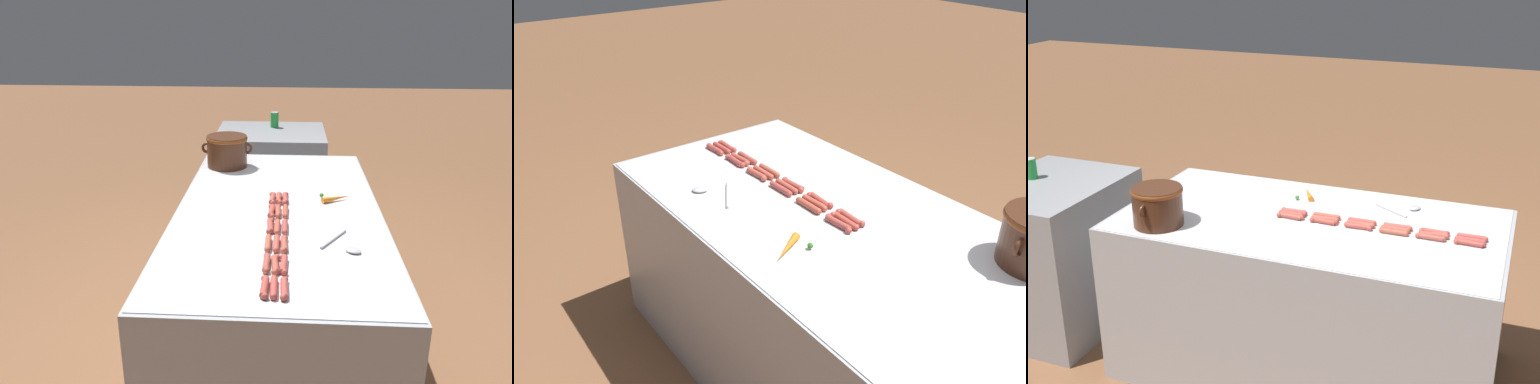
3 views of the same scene
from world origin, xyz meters
The scene contains 22 objects.
ground_plane centered at (0.00, 0.00, 0.00)m, with size 20.00×20.00×0.00m, color brown.
griddle_counter centered at (0.00, 0.00, 0.44)m, with size 1.02×1.98×0.89m.
hot_dog_0 centered at (-0.03, -0.80, 0.90)m, with size 0.03×0.15×0.03m.
hot_dog_1 centered at (-0.03, -0.62, 0.90)m, with size 0.03×0.15×0.03m.
hot_dog_2 centered at (-0.04, -0.44, 0.90)m, with size 0.03×0.15×0.03m.
hot_dog_3 centered at (-0.03, -0.26, 0.90)m, with size 0.04×0.15×0.03m.
hot_dog_4 centered at (-0.03, -0.08, 0.90)m, with size 0.04×0.15×0.03m.
hot_dog_5 centered at (-0.03, 0.10, 0.90)m, with size 0.04×0.15×0.03m.
hot_dog_6 centered at (0.00, -0.80, 0.90)m, with size 0.03×0.15×0.03m.
hot_dog_7 centered at (0.00, -0.63, 0.90)m, with size 0.03×0.15×0.03m.
hot_dog_8 centered at (0.00, -0.44, 0.90)m, with size 0.03×0.15×0.03m.
hot_dog_9 centered at (0.00, -0.27, 0.90)m, with size 0.03×0.15×0.03m.
hot_dog_10 centered at (0.00, -0.08, 0.90)m, with size 0.03×0.15×0.03m.
hot_dog_11 centered at (0.00, 0.10, 0.90)m, with size 0.03×0.15×0.03m.
hot_dog_12 centered at (0.04, -0.81, 0.90)m, with size 0.03×0.15×0.03m.
hot_dog_13 centered at (0.03, -0.63, 0.90)m, with size 0.03×0.15×0.03m.
hot_dog_14 centered at (0.03, -0.45, 0.90)m, with size 0.03×0.15×0.03m.
hot_dog_15 centered at (0.03, -0.26, 0.90)m, with size 0.03×0.15×0.03m.
hot_dog_16 centered at (0.04, -0.08, 0.90)m, with size 0.03×0.15×0.03m.
hot_dog_17 centered at (0.03, 0.10, 0.90)m, with size 0.03×0.15×0.03m.
serving_spoon centered at (0.29, -0.44, 0.89)m, with size 0.18×0.25×0.02m.
carrot centered at (0.30, 0.12, 0.90)m, with size 0.17×0.11×0.03m.
Camera 2 is at (1.32, 1.36, 1.99)m, focal length 37.53 mm.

